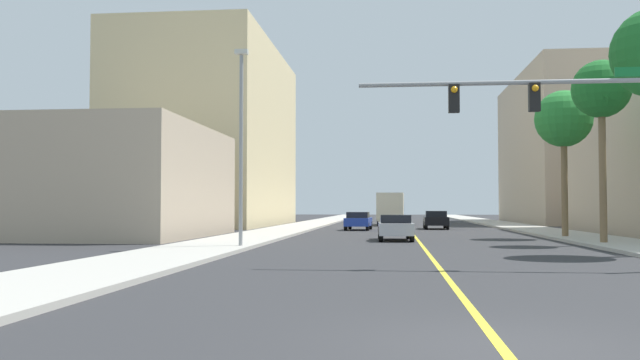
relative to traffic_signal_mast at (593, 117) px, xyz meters
name	(u,v)px	position (x,y,z in m)	size (l,w,h in m)	color
ground	(410,230)	(-4.46, 30.77, -4.42)	(192.00, 192.00, 0.00)	#2D2D30
sidewalk_left	(289,229)	(-13.67, 30.77, -4.34)	(3.93, 168.00, 0.15)	#B2ADA3
sidewalk_right	(536,230)	(4.76, 30.77, -4.34)	(3.93, 168.00, 0.15)	#B2ADA3
lane_marking_center	(410,230)	(-4.46, 30.77, -4.42)	(0.16, 144.00, 0.01)	yellow
building_left_near	(122,182)	(-21.85, 18.31, -1.15)	(10.14, 15.12, 6.53)	tan
building_left_far	(212,137)	(-23.05, 42.87, 4.06)	(12.56, 26.11, 16.95)	beige
building_right_far	(601,149)	(16.67, 54.83, 3.58)	(17.61, 26.37, 16.00)	tan
traffic_signal_mast	(593,117)	(0.00, 0.00, 0.00)	(10.11, 0.36, 5.86)	gray
street_lamp	(241,137)	(-12.21, 7.73, 0.34)	(0.56, 0.28, 8.37)	gray
palm_mid	(601,92)	(3.88, 12.03, 2.71)	(2.69, 2.69, 8.47)	brown
palm_far	(564,120)	(3.78, 18.48, 2.22)	(3.18, 3.18, 8.16)	brown
car_blue	(358,221)	(-8.36, 30.90, -3.70)	(2.00, 4.19, 1.38)	#1E389E
car_silver	(395,227)	(-5.66, 15.61, -3.70)	(1.90, 4.46, 1.36)	#BCBCC1
car_black	(436,220)	(-2.35, 33.89, -3.67)	(1.91, 4.38, 1.44)	black
delivery_truck	(391,208)	(-5.90, 44.13, -2.79)	(2.67, 8.31, 3.04)	#194799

